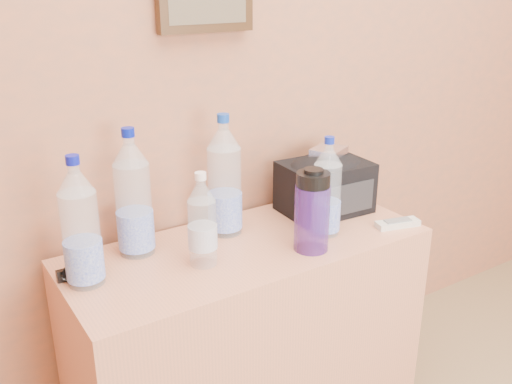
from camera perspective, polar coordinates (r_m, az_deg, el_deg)
dresser at (r=1.88m, az=-0.73°, el=-14.58°), size 1.09×0.45×0.68m
pet_large_a at (r=1.50m, az=-17.12°, el=-3.55°), size 0.09×0.09×0.35m
pet_large_b at (r=1.63m, az=-12.16°, el=-0.76°), size 0.10×0.10×0.37m
pet_large_c at (r=1.72m, az=-3.17°, el=1.02°), size 0.10×0.10×0.38m
pet_large_d at (r=1.74m, az=7.11°, el=0.01°), size 0.08×0.08×0.31m
pet_small at (r=1.55m, az=-5.39°, el=-3.28°), size 0.08×0.08×0.27m
nalgene_bottle at (r=1.64m, az=5.63°, el=-1.86°), size 0.10×0.10×0.25m
sunglasses at (r=1.60m, az=-17.12°, el=-7.54°), size 0.13×0.05×0.03m
ac_remote at (r=1.87m, az=13.97°, el=-3.08°), size 0.15×0.08×0.02m
toiletry_bag at (r=1.92m, az=6.90°, el=0.82°), size 0.29×0.22×0.19m
foil_packet at (r=1.91m, az=7.30°, el=4.07°), size 0.14×0.13×0.02m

